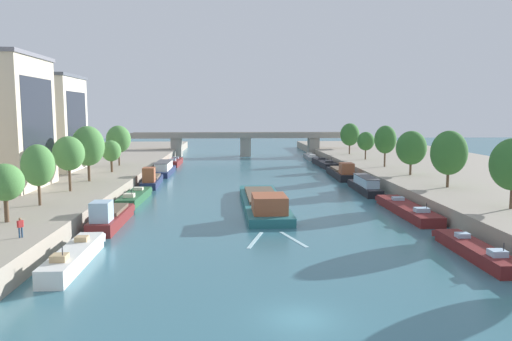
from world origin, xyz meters
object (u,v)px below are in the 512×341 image
(moored_boat_left_far, at_px, (152,180))
(tree_left_midway, at_px, (111,151))
(tree_right_midway, at_px, (385,140))
(barge_midriver, at_px, (264,202))
(tree_left_nearest, at_px, (5,183))
(moored_boat_right_end, at_px, (475,250))
(moored_boat_right_downstream, at_px, (365,185))
(tree_right_nearest, at_px, (366,141))
(moored_boat_left_midway, at_px, (135,197))
(moored_boat_left_upstream, at_px, (74,256))
(moored_boat_right_gap_after, at_px, (311,157))
(tree_right_end_of_row, at_px, (411,148))
(bridge_far, at_px, (245,141))
(person_on_quay, at_px, (20,226))
(tree_left_third, at_px, (118,139))
(tree_left_distant, at_px, (38,165))
(moored_boat_left_downstream, at_px, (175,162))
(tree_left_past_mid, at_px, (69,154))
(tree_right_second, at_px, (350,135))
(moored_boat_left_gap_after, at_px, (164,169))
(tree_left_far, at_px, (88,146))
(tree_right_by_lamp, at_px, (449,153))
(moored_boat_right_near, at_px, (407,209))
(moored_boat_right_far, at_px, (341,173))
(moored_boat_left_second, at_px, (111,217))

(moored_boat_left_far, relative_size, tree_left_midway, 2.43)
(moored_boat_left_far, xyz_separation_m, tree_right_midway, (41.04, 7.46, 6.04))
(barge_midriver, xyz_separation_m, tree_left_nearest, (-24.40, -15.28, 4.84))
(moored_boat_right_end, xyz_separation_m, tree_right_midway, (7.83, 48.94, 6.44))
(tree_left_midway, bearing_deg, moored_boat_right_downstream, -14.12)
(tree_left_midway, height_order, tree_right_nearest, tree_right_nearest)
(tree_right_nearest, bearing_deg, moored_boat_left_midway, -139.40)
(moored_boat_left_upstream, bearing_deg, moored_boat_right_gap_after, 69.19)
(tree_right_end_of_row, distance_m, bridge_far, 62.80)
(tree_right_midway, relative_size, person_on_quay, 4.62)
(tree_left_third, xyz_separation_m, tree_right_midway, (48.95, -4.54, 0.04))
(moored_boat_left_far, relative_size, bridge_far, 0.21)
(moored_boat_right_gap_after, relative_size, tree_left_distant, 2.00)
(moored_boat_left_downstream, relative_size, tree_left_past_mid, 1.80)
(moored_boat_left_midway, bearing_deg, moored_boat_left_far, 89.93)
(tree_right_end_of_row, distance_m, tree_right_second, 38.87)
(moored_boat_left_upstream, bearing_deg, moored_boat_left_downstream, 90.34)
(tree_left_nearest, height_order, bridge_far, tree_left_nearest)
(moored_boat_left_gap_after, relative_size, tree_left_far, 1.78)
(moored_boat_right_gap_after, height_order, person_on_quay, person_on_quay)
(tree_right_midway, bearing_deg, tree_left_midway, -173.31)
(moored_boat_right_downstream, xyz_separation_m, bridge_far, (-16.15, 61.63, 3.11))
(moored_boat_right_gap_after, bearing_deg, tree_right_by_lamp, -82.47)
(person_on_quay, bearing_deg, barge_midriver, 45.37)
(tree_left_nearest, distance_m, tree_left_past_mid, 17.55)
(moored_boat_left_midway, xyz_separation_m, tree_left_past_mid, (-7.31, -3.85, 6.22))
(moored_boat_right_near, height_order, moored_boat_right_far, moored_boat_right_far)
(tree_left_distant, relative_size, bridge_far, 0.11)
(moored_boat_left_far, relative_size, tree_left_past_mid, 1.85)
(tree_left_midway, bearing_deg, moored_boat_left_midway, -66.75)
(moored_boat_right_near, height_order, tree_right_end_of_row, tree_right_end_of_row)
(moored_boat_left_upstream, height_order, moored_boat_right_downstream, moored_boat_right_downstream)
(tree_left_distant, height_order, bridge_far, tree_left_distant)
(moored_boat_right_end, distance_m, tree_left_distant, 43.46)
(tree_left_nearest, bearing_deg, moored_boat_left_upstream, -39.38)
(moored_boat_left_second, bearing_deg, tree_left_distant, 170.26)
(tree_left_distant, distance_m, tree_left_third, 39.38)
(moored_boat_left_midway, bearing_deg, tree_left_far, 145.52)
(tree_left_past_mid, xyz_separation_m, tree_right_nearest, (48.66, 39.29, -0.92))
(tree_left_far, xyz_separation_m, tree_right_by_lamp, (49.20, -8.31, -0.50))
(moored_boat_right_downstream, bearing_deg, barge_midriver, -143.37)
(tree_left_distant, distance_m, tree_right_end_of_row, 54.08)
(moored_boat_left_gap_after, distance_m, tree_left_third, 10.26)
(moored_boat_right_far, height_order, tree_left_midway, tree_left_midway)
(barge_midriver, xyz_separation_m, tree_left_midway, (-23.89, 22.01, 4.73))
(barge_midriver, distance_m, moored_boat_right_downstream, 20.04)
(moored_boat_left_far, distance_m, tree_left_nearest, 36.50)
(moored_boat_right_far, xyz_separation_m, tree_left_nearest, (-40.61, -43.49, 4.73))
(moored_boat_right_end, height_order, tree_left_third, tree_left_third)
(tree_left_far, distance_m, tree_left_third, 20.93)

